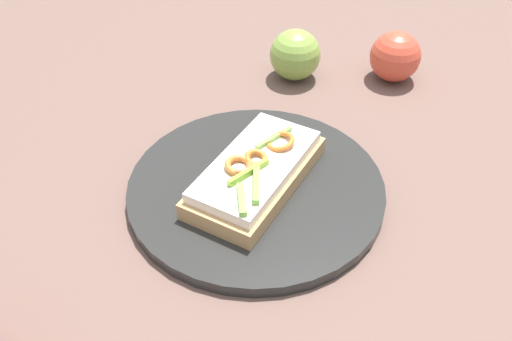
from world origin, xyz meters
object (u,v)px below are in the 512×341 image
(apple_0, at_px, (295,55))
(apple_1, at_px, (395,56))
(sandwich, at_px, (256,172))
(plate, at_px, (256,188))

(apple_0, height_order, apple_1, same)
(sandwich, distance_m, apple_1, 0.33)
(plate, relative_size, apple_1, 3.97)
(plate, height_order, apple_1, apple_1)
(apple_1, bearing_deg, apple_0, -34.33)
(apple_1, bearing_deg, plate, 18.02)
(apple_0, bearing_deg, apple_1, 145.67)
(plate, height_order, apple_0, apple_0)
(plate, bearing_deg, apple_1, -161.98)
(sandwich, height_order, apple_1, apple_1)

